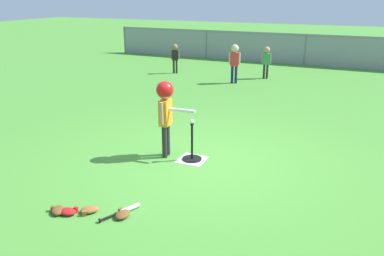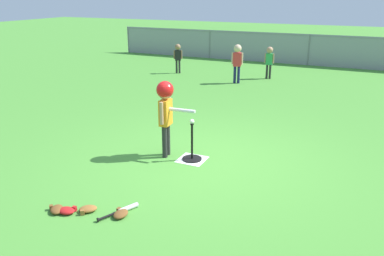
{
  "view_description": "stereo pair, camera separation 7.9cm",
  "coord_description": "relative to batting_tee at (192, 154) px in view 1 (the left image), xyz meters",
  "views": [
    {
      "loc": [
        2.14,
        -5.39,
        2.6
      ],
      "look_at": [
        -0.26,
        -0.02,
        0.55
      ],
      "focal_mm": 36.51,
      "sensor_mm": 36.0,
      "label": 1
    },
    {
      "loc": [
        2.21,
        -5.36,
        2.6
      ],
      "look_at": [
        -0.26,
        -0.02,
        0.55
      ],
      "focal_mm": 36.51,
      "sensor_mm": 36.0,
      "label": 2
    }
  ],
  "objects": [
    {
      "name": "glove_tossed_aside",
      "position": [
        -0.86,
        -2.18,
        -0.06
      ],
      "size": [
        0.26,
        0.27,
        0.07
      ],
      "color": "brown",
      "rests_on": "ground_plane"
    },
    {
      "name": "glove_by_plate",
      "position": [
        -0.51,
        -2.01,
        -0.06
      ],
      "size": [
        0.27,
        0.26,
        0.07
      ],
      "color": "brown",
      "rests_on": "ground_plane"
    },
    {
      "name": "batting_tee",
      "position": [
        0.0,
        0.0,
        0.0
      ],
      "size": [
        0.32,
        0.32,
        0.62
      ],
      "color": "black",
      "rests_on": "ground_plane"
    },
    {
      "name": "spare_bat_silver",
      "position": [
        -0.1,
        -1.83,
        -0.07
      ],
      "size": [
        0.29,
        0.53,
        0.06
      ],
      "color": "silver",
      "rests_on": "ground_plane"
    },
    {
      "name": "batter_child",
      "position": [
        -0.45,
        -0.03,
        0.82
      ],
      "size": [
        0.65,
        0.36,
        1.28
      ],
      "color": "#262626",
      "rests_on": "ground_plane"
    },
    {
      "name": "home_plate",
      "position": [
        0.0,
        0.0,
        -0.09
      ],
      "size": [
        0.44,
        0.44,
        0.01
      ],
      "primitive_type": "cube",
      "color": "white",
      "rests_on": "ground_plane"
    },
    {
      "name": "fielder_deep_center",
      "position": [
        -0.47,
        6.8,
        0.55
      ],
      "size": [
        0.3,
        0.2,
        1.01
      ],
      "color": "#262626",
      "rests_on": "ground_plane"
    },
    {
      "name": "outfield_fence",
      "position": [
        0.26,
        9.84,
        0.52
      ],
      "size": [
        16.06,
        0.06,
        1.15
      ],
      "color": "slate",
      "rests_on": "ground_plane"
    },
    {
      "name": "fielder_near_left",
      "position": [
        -1.18,
        5.76,
        0.65
      ],
      "size": [
        0.34,
        0.23,
        1.16
      ],
      "color": "#191E4C",
      "rests_on": "ground_plane"
    },
    {
      "name": "baseball_on_tee",
      "position": [
        0.0,
        0.0,
        0.57
      ],
      "size": [
        0.07,
        0.07,
        0.07
      ],
      "primitive_type": "sphere",
      "color": "white",
      "rests_on": "batting_tee"
    },
    {
      "name": "glove_outfield_drop",
      "position": [
        -0.07,
        -1.93,
        -0.06
      ],
      "size": [
        0.18,
        0.22,
        0.07
      ],
      "color": "brown",
      "rests_on": "ground_plane"
    },
    {
      "name": "fielder_near_right",
      "position": [
        -3.48,
        6.41,
        0.53
      ],
      "size": [
        0.26,
        0.19,
        0.98
      ],
      "color": "#262626",
      "rests_on": "ground_plane"
    },
    {
      "name": "glove_near_bats",
      "position": [
        -0.72,
        -2.15,
        -0.06
      ],
      "size": [
        0.23,
        0.19,
        0.07
      ],
      "color": "#B21919",
      "rests_on": "ground_plane"
    },
    {
      "name": "ground_plane",
      "position": [
        0.26,
        0.02,
        -0.1
      ],
      "size": [
        60.0,
        60.0,
        0.0
      ],
      "primitive_type": "plane",
      "color": "#478C33"
    }
  ]
}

